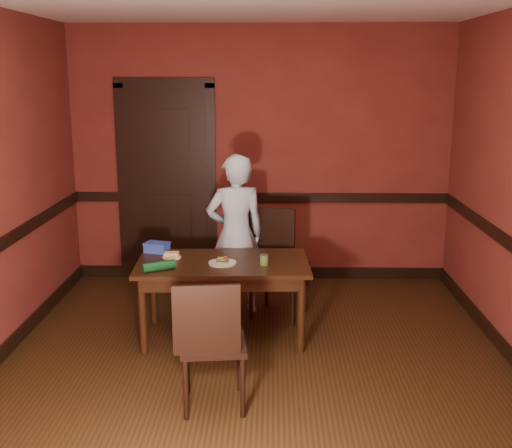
{
  "coord_description": "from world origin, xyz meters",
  "views": [
    {
      "loc": [
        0.12,
        -4.52,
        2.2
      ],
      "look_at": [
        0.0,
        0.35,
        1.05
      ],
      "focal_mm": 45.0,
      "sensor_mm": 36.0,
      "label": 1
    }
  ],
  "objects_px": {
    "dining_table": "(223,299)",
    "food_tub": "(157,247)",
    "person": "(236,235)",
    "sauce_jar": "(264,260)",
    "cheese_saucer": "(172,256)",
    "chair_near": "(213,341)",
    "sandwich_plate": "(222,262)",
    "chair_far": "(279,265)"
  },
  "relations": [
    {
      "from": "dining_table",
      "to": "food_tub",
      "type": "height_order",
      "value": "food_tub"
    },
    {
      "from": "dining_table",
      "to": "person",
      "type": "xyz_separation_m",
      "value": [
        0.07,
        0.6,
        0.41
      ]
    },
    {
      "from": "chair_near",
      "to": "person",
      "type": "xyz_separation_m",
      "value": [
        0.05,
        1.76,
        0.29
      ]
    },
    {
      "from": "dining_table",
      "to": "chair_far",
      "type": "xyz_separation_m",
      "value": [
        0.48,
        0.5,
        0.16
      ]
    },
    {
      "from": "person",
      "to": "food_tub",
      "type": "xyz_separation_m",
      "value": [
        -0.67,
        -0.33,
        -0.03
      ]
    },
    {
      "from": "chair_far",
      "to": "food_tub",
      "type": "xyz_separation_m",
      "value": [
        -1.08,
        -0.23,
        0.22
      ]
    },
    {
      "from": "chair_near",
      "to": "sandwich_plate",
      "type": "height_order",
      "value": "chair_near"
    },
    {
      "from": "person",
      "to": "cheese_saucer",
      "type": "height_order",
      "value": "person"
    },
    {
      "from": "food_tub",
      "to": "sauce_jar",
      "type": "bearing_deg",
      "value": -3.37
    },
    {
      "from": "sauce_jar",
      "to": "food_tub",
      "type": "xyz_separation_m",
      "value": [
        -0.94,
        0.36,
        0.0
      ]
    },
    {
      "from": "person",
      "to": "sandwich_plate",
      "type": "bearing_deg",
      "value": 68.11
    },
    {
      "from": "person",
      "to": "sauce_jar",
      "type": "distance_m",
      "value": 0.75
    },
    {
      "from": "dining_table",
      "to": "cheese_saucer",
      "type": "relative_size",
      "value": 8.82
    },
    {
      "from": "chair_near",
      "to": "sauce_jar",
      "type": "xyz_separation_m",
      "value": [
        0.32,
        1.07,
        0.25
      ]
    },
    {
      "from": "person",
      "to": "chair_far",
      "type": "bearing_deg",
      "value": 150.28
    },
    {
      "from": "person",
      "to": "sauce_jar",
      "type": "xyz_separation_m",
      "value": [
        0.27,
        -0.69,
        -0.03
      ]
    },
    {
      "from": "chair_far",
      "to": "cheese_saucer",
      "type": "distance_m",
      "value": 1.03
    },
    {
      "from": "cheese_saucer",
      "to": "food_tub",
      "type": "relative_size",
      "value": 0.67
    },
    {
      "from": "chair_near",
      "to": "food_tub",
      "type": "xyz_separation_m",
      "value": [
        -0.62,
        1.43,
        0.25
      ]
    },
    {
      "from": "chair_near",
      "to": "sauce_jar",
      "type": "bearing_deg",
      "value": -113.2
    },
    {
      "from": "chair_near",
      "to": "food_tub",
      "type": "distance_m",
      "value": 1.58
    },
    {
      "from": "dining_table",
      "to": "food_tub",
      "type": "xyz_separation_m",
      "value": [
        -0.6,
        0.27,
        0.38
      ]
    },
    {
      "from": "chair_far",
      "to": "person",
      "type": "xyz_separation_m",
      "value": [
        -0.4,
        0.1,
        0.25
      ]
    },
    {
      "from": "sauce_jar",
      "to": "chair_near",
      "type": "bearing_deg",
      "value": -106.95
    },
    {
      "from": "cheese_saucer",
      "to": "chair_far",
      "type": "bearing_deg",
      "value": 23.93
    },
    {
      "from": "dining_table",
      "to": "sauce_jar",
      "type": "xyz_separation_m",
      "value": [
        0.35,
        -0.09,
        0.38
      ]
    },
    {
      "from": "cheese_saucer",
      "to": "chair_near",
      "type": "bearing_deg",
      "value": -69.61
    },
    {
      "from": "chair_far",
      "to": "sandwich_plate",
      "type": "relative_size",
      "value": 4.28
    },
    {
      "from": "chair_far",
      "to": "cheese_saucer",
      "type": "xyz_separation_m",
      "value": [
        -0.92,
        -0.41,
        0.2
      ]
    },
    {
      "from": "dining_table",
      "to": "sauce_jar",
      "type": "distance_m",
      "value": 0.52
    },
    {
      "from": "cheese_saucer",
      "to": "food_tub",
      "type": "bearing_deg",
      "value": 131.4
    },
    {
      "from": "sauce_jar",
      "to": "cheese_saucer",
      "type": "distance_m",
      "value": 0.81
    },
    {
      "from": "food_tub",
      "to": "chair_near",
      "type": "bearing_deg",
      "value": -48.99
    },
    {
      "from": "sandwich_plate",
      "to": "chair_far",
      "type": "bearing_deg",
      "value": 50.25
    },
    {
      "from": "dining_table",
      "to": "sandwich_plate",
      "type": "bearing_deg",
      "value": -90.63
    },
    {
      "from": "dining_table",
      "to": "cheese_saucer",
      "type": "height_order",
      "value": "cheese_saucer"
    },
    {
      "from": "chair_near",
      "to": "food_tub",
      "type": "relative_size",
      "value": 3.81
    },
    {
      "from": "chair_near",
      "to": "sandwich_plate",
      "type": "bearing_deg",
      "value": -95.26
    },
    {
      "from": "chair_near",
      "to": "food_tub",
      "type": "bearing_deg",
      "value": -72.77
    },
    {
      "from": "dining_table",
      "to": "food_tub",
      "type": "relative_size",
      "value": 5.92
    },
    {
      "from": "dining_table",
      "to": "chair_far",
      "type": "relative_size",
      "value": 1.45
    },
    {
      "from": "dining_table",
      "to": "chair_near",
      "type": "distance_m",
      "value": 1.17
    }
  ]
}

